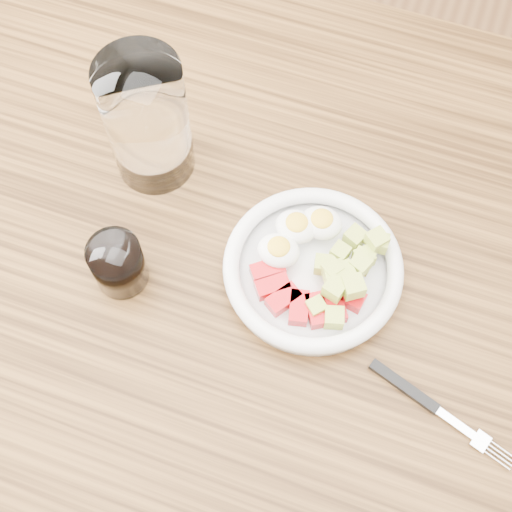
{
  "coord_description": "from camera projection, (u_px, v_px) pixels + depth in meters",
  "views": [
    {
      "loc": [
        0.1,
        -0.31,
        1.53
      ],
      "look_at": [
        -0.01,
        0.01,
        0.8
      ],
      "focal_mm": 50.0,
      "sensor_mm": 36.0,
      "label": 1
    }
  ],
  "objects": [
    {
      "name": "bowl",
      "position": [
        313.0,
        267.0,
        0.81
      ],
      "size": [
        0.21,
        0.21,
        0.05
      ],
      "color": "white",
      "rests_on": "dining_table"
    },
    {
      "name": "ground",
      "position": [
        259.0,
        418.0,
        1.52
      ],
      "size": [
        4.0,
        4.0,
        0.0
      ],
      "primitive_type": "plane",
      "color": "brown",
      "rests_on": "ground"
    },
    {
      "name": "water_glass",
      "position": [
        147.0,
        121.0,
        0.81
      ],
      "size": [
        0.1,
        0.1,
        0.17
      ],
      "primitive_type": "cylinder",
      "color": "white",
      "rests_on": "dining_table"
    },
    {
      "name": "coffee_glass",
      "position": [
        118.0,
        264.0,
        0.79
      ],
      "size": [
        0.06,
        0.06,
        0.07
      ],
      "color": "white",
      "rests_on": "dining_table"
    },
    {
      "name": "dining_table",
      "position": [
        261.0,
        308.0,
        0.91
      ],
      "size": [
        1.5,
        0.9,
        0.77
      ],
      "color": "brown",
      "rests_on": "ground"
    },
    {
      "name": "fork",
      "position": [
        423.0,
        400.0,
        0.76
      ],
      "size": [
        0.17,
        0.07,
        0.01
      ],
      "color": "black",
      "rests_on": "dining_table"
    }
  ]
}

